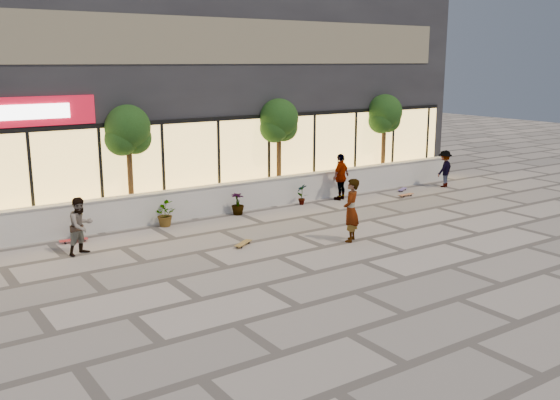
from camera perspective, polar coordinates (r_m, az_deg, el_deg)
ground at (r=17.08m, az=7.50°, el=-5.60°), size 80.00×80.00×0.00m
planter_wall at (r=22.45m, az=-4.39°, el=0.27°), size 22.00×0.42×1.04m
retail_building at (r=26.86m, az=-10.47°, el=10.14°), size 24.00×9.17×8.50m
shrub_b at (r=19.83m, az=-18.00°, el=-2.33°), size 0.57×0.57×0.81m
shrub_c at (r=20.74m, az=-10.58°, el=-1.28°), size 0.68×0.77×0.81m
shrub_d at (r=21.97m, az=-3.89°, el=-0.31°), size 0.64×0.64×0.81m
shrub_e at (r=23.47m, az=2.01°, el=0.55°), size 0.46×0.35×0.81m
tree_midwest at (r=21.21m, az=-13.72°, el=5.97°), size 1.60×1.50×3.92m
tree_mideast at (r=23.97m, az=-0.10°, el=7.05°), size 1.60×1.50×3.92m
tree_east at (r=27.42m, az=9.54°, el=7.58°), size 1.60×1.50×3.92m
skater_center at (r=18.70m, az=6.52°, el=-0.93°), size 0.83×0.80×1.91m
skater_left at (r=18.23m, az=-17.75°, el=-2.27°), size 0.98×0.89×1.63m
skater_right_near at (r=24.32m, az=5.59°, el=2.13°), size 1.15×0.79×1.81m
skater_right_far at (r=27.63m, az=14.81°, el=2.78°), size 1.15×0.86×1.58m
skateboard_center at (r=18.34m, az=-3.38°, el=-3.97°), size 0.78×0.60×0.10m
skateboard_left at (r=19.62m, az=-18.35°, el=-3.49°), size 0.84×0.34×0.10m
skateboard_right_near at (r=25.43m, az=11.45°, el=0.49°), size 0.77×0.25×0.09m
skateboard_right_far at (r=26.50m, az=11.13°, el=0.97°), size 0.70×0.46×0.08m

